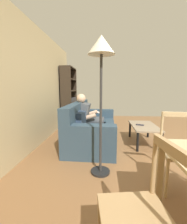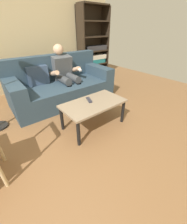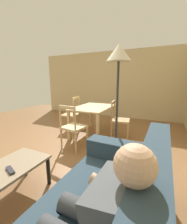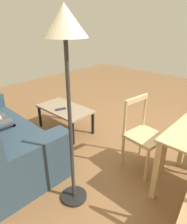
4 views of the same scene
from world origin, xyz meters
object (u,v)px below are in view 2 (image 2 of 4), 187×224
(person_lounging, at_px, (65,73))
(tv_remote, at_px, (89,100))
(coffee_table, at_px, (93,106))
(couch, at_px, (61,86))
(bookshelf, at_px, (93,50))

(person_lounging, xyz_separation_m, tv_remote, (-0.25, -1.15, -0.13))
(coffee_table, bearing_deg, person_lounging, 79.36)
(couch, distance_m, tv_remote, 1.12)
(tv_remote, bearing_deg, couch, -73.88)
(couch, bearing_deg, bookshelf, 28.78)
(coffee_table, xyz_separation_m, tv_remote, (-0.01, 0.09, 0.07))
(person_lounging, distance_m, coffee_table, 1.28)
(person_lounging, height_order, coffee_table, person_lounging)
(coffee_table, bearing_deg, bookshelf, 50.79)
(person_lounging, relative_size, coffee_table, 1.14)
(person_lounging, bearing_deg, bookshelf, 30.25)
(tv_remote, relative_size, bookshelf, 0.09)
(tv_remote, bearing_deg, person_lounging, -81.20)
(tv_remote, distance_m, bookshelf, 2.68)
(couch, distance_m, coffee_table, 1.21)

